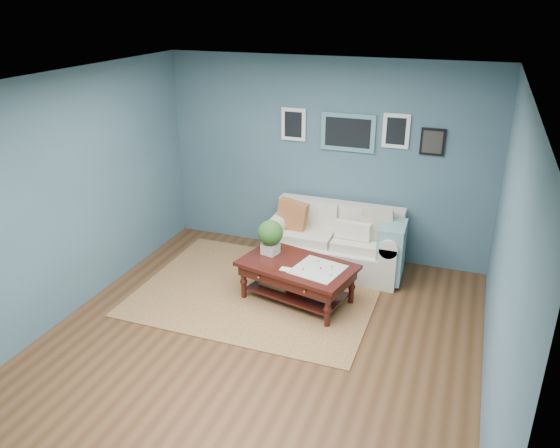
% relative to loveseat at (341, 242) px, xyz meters
% --- Properties ---
extents(room_shell, '(5.00, 5.02, 2.70)m').
position_rel_loveseat_xyz_m(room_shell, '(-0.37, -1.97, 0.98)').
color(room_shell, brown).
rests_on(room_shell, ground).
extents(area_rug, '(2.86, 2.29, 0.01)m').
position_rel_loveseat_xyz_m(area_rug, '(-0.79, -0.97, -0.37)').
color(area_rug, brown).
rests_on(area_rug, ground).
extents(loveseat, '(1.81, 0.82, 0.93)m').
position_rel_loveseat_xyz_m(loveseat, '(0.00, 0.00, 0.00)').
color(loveseat, white).
rests_on(loveseat, ground).
extents(coffee_table, '(1.46, 1.05, 0.93)m').
position_rel_loveseat_xyz_m(coffee_table, '(-0.34, -0.99, 0.03)').
color(coffee_table, black).
rests_on(coffee_table, ground).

